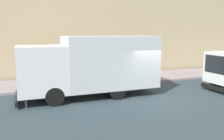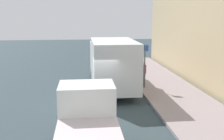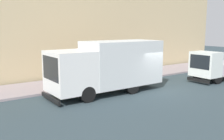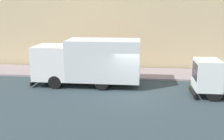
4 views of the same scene
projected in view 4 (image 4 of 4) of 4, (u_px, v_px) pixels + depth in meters
ground at (133, 92)px, 17.87m from camera, size 80.00×80.00×0.00m
sidewalk at (135, 73)px, 22.55m from camera, size 3.71×30.00×0.14m
large_utility_truck at (89, 61)px, 19.07m from camera, size 2.56×7.44×3.24m
pedestrian_walking at (93, 65)px, 21.31m from camera, size 0.44×0.44×1.60m
street_sign_post at (100, 55)px, 20.98m from camera, size 0.44×0.08×2.79m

